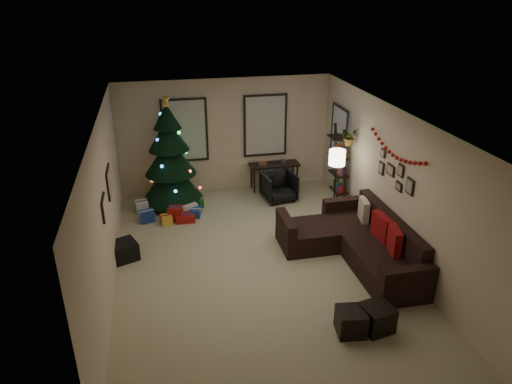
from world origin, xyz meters
The scene contains 29 objects.
floor centered at (0.00, 0.00, 0.00)m, with size 7.00×7.00×0.00m, color tan.
ceiling centered at (0.00, 0.00, 2.70)m, with size 7.00×7.00×0.00m, color white.
wall_back centered at (0.00, 3.50, 1.35)m, with size 5.00×5.00×0.00m, color beige.
wall_front centered at (0.00, -3.50, 1.35)m, with size 5.00×5.00×0.00m, color beige.
wall_left centered at (-2.50, 0.00, 1.35)m, with size 7.00×7.00×0.00m, color beige.
wall_right centered at (2.50, 0.00, 1.35)m, with size 7.00×7.00×0.00m, color beige.
window_back_left centered at (-0.95, 3.47, 1.55)m, with size 1.05×0.06×1.50m.
window_back_right centered at (0.95, 3.47, 1.55)m, with size 1.05×0.06×1.50m.
window_right_wall centered at (2.47, 2.55, 1.50)m, with size 0.06×0.90×1.30m.
christmas_tree centered at (-1.35, 2.85, 1.06)m, with size 1.38×1.38×2.56m.
presents centered at (-1.36, 2.27, 0.11)m, with size 1.50×1.06×0.30m.
sofa centered at (1.83, -0.16, 0.29)m, with size 1.93×2.80×0.88m.
pillow_red_a centered at (2.21, -0.79, 0.64)m, with size 0.13×0.49×0.49m, color maroon.
pillow_red_b centered at (2.21, -0.30, 0.64)m, with size 0.13×0.49×0.49m, color maroon.
pillow_cream centered at (2.21, 0.45, 0.63)m, with size 0.12×0.43×0.43m, color #BFB09A.
ottoman_near centered at (0.92, -2.08, 0.19)m, with size 0.40×0.40×0.38m, color black.
ottoman_far centered at (1.31, -2.09, 0.20)m, with size 0.42×0.42×0.40m, color black.
desk centered at (1.13, 3.22, 0.58)m, with size 1.21×0.43×0.65m.
desk_chair centered at (1.08, 2.57, 0.34)m, with size 0.65×0.61×0.67m, color black.
bookshelf centered at (2.30, 2.00, 0.91)m, with size 0.30×0.55×1.87m.
potted_plant centered at (2.30, 1.62, 1.80)m, with size 0.42×0.36×0.47m, color #4C4C4C.
floor_lamp centered at (1.95, 1.34, 1.31)m, with size 0.33×0.33×1.57m.
art_map centered at (-2.48, 0.87, 1.47)m, with size 0.04×0.60×0.50m.
art_abstract centered at (-2.48, -0.26, 1.51)m, with size 0.04×0.45×0.35m.
gallery centered at (2.48, -0.07, 1.57)m, with size 0.03×1.25×0.54m.
garland centered at (2.45, -0.03, 2.00)m, with size 0.08×1.90×0.30m, color #A5140C, non-canonical shape.
stocking_left centered at (-0.14, 3.56, 1.43)m, with size 0.20×0.05×0.36m.
stocking_right centered at (0.19, 3.60, 1.54)m, with size 0.20×0.05×0.36m.
storage_bin centered at (-2.47, 0.65, 0.17)m, with size 0.67×0.45×0.34m, color black.
Camera 1 is at (-1.58, -7.10, 4.69)m, focal length 33.06 mm.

